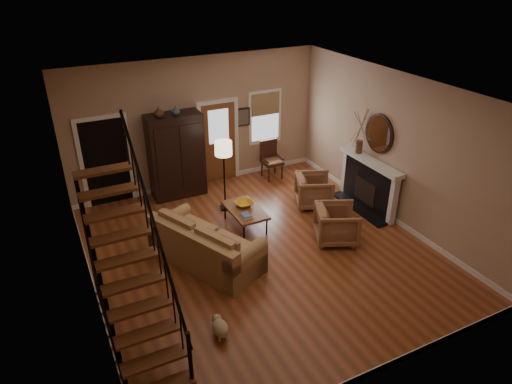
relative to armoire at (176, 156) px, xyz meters
name	(u,v)px	position (x,y,z in m)	size (l,w,h in m)	color
room	(207,156)	(0.29, -1.39, 0.46)	(7.00, 7.33, 3.30)	brown
staircase	(128,255)	(-2.08, -4.45, 0.55)	(0.94, 2.80, 3.20)	brown
fireplace	(370,179)	(3.83, -2.65, -0.31)	(0.33, 1.95, 2.30)	black
armoire	(176,156)	(0.00, 0.00, 0.00)	(1.30, 0.60, 2.10)	black
vase_a	(159,112)	(-0.35, -0.10, 1.17)	(0.24, 0.24, 0.25)	#4C2619
vase_b	(176,111)	(0.05, -0.10, 1.16)	(0.20, 0.20, 0.21)	#334C60
sofa	(206,243)	(-0.41, -3.00, -0.62)	(0.99, 2.29, 0.85)	tan
coffee_table	(245,218)	(0.83, -2.15, -0.83)	(0.68, 1.16, 0.44)	brown
bowl	(244,204)	(0.88, -2.00, -0.56)	(0.40, 0.40, 0.10)	gold
books	(246,215)	(0.71, -2.45, -0.58)	(0.21, 0.29, 0.05)	beige
armchair_left	(337,224)	(2.31, -3.50, -0.66)	(0.83, 0.86, 0.78)	brown
armchair_right	(314,191)	(2.73, -1.99, -0.67)	(0.82, 0.85, 0.77)	brown
floor_lamp	(224,176)	(0.75, -1.21, -0.20)	(0.39, 0.39, 1.71)	black
side_chair	(272,160)	(2.55, -0.20, -0.54)	(0.54, 0.54, 1.02)	#3A1D12
dog	(220,329)	(-0.93, -4.97, -0.90)	(0.24, 0.41, 0.30)	#CDB78C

